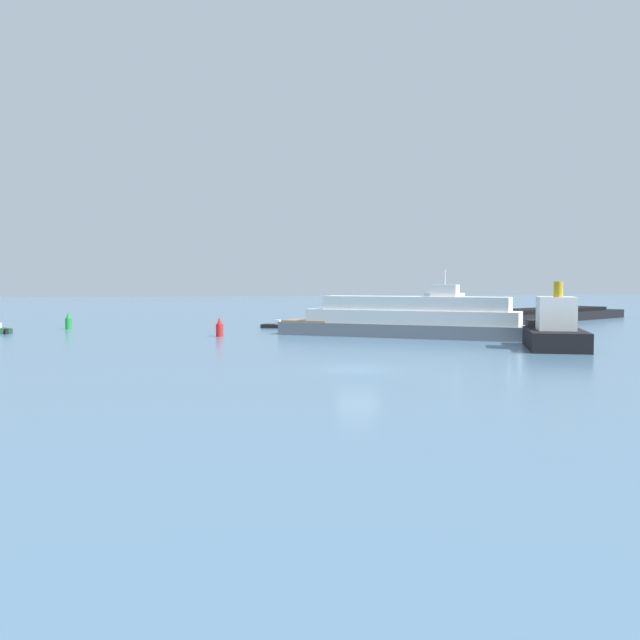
% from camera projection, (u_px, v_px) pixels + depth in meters
% --- Properties ---
extents(ground_plane, '(400.00, 400.00, 0.00)m').
position_uv_depth(ground_plane, '(358.00, 370.00, 43.46)').
color(ground_plane, slate).
extents(fishing_skiff, '(4.53, 3.27, 0.93)m').
position_uv_depth(fishing_skiff, '(281.00, 326.00, 81.06)').
color(fishing_skiff, black).
rests_on(fishing_skiff, ground).
extents(tugboat, '(7.10, 9.73, 5.30)m').
position_uv_depth(tugboat, '(555.00, 331.00, 56.86)').
color(tugboat, black).
rests_on(tugboat, ground).
extents(cargo_barge, '(36.86, 26.43, 5.76)m').
position_uv_depth(cargo_barge, '(527.00, 315.00, 92.19)').
color(cargo_barge, black).
rests_on(cargo_barge, ground).
extents(white_riverboat, '(24.05, 16.88, 6.37)m').
position_uv_depth(white_riverboat, '(411.00, 320.00, 68.01)').
color(white_riverboat, slate).
rests_on(white_riverboat, ground).
extents(channel_buoy_red, '(0.70, 0.70, 1.90)m').
position_uv_depth(channel_buoy_red, '(220.00, 328.00, 68.84)').
color(channel_buoy_red, red).
rests_on(channel_buoy_red, ground).
extents(channel_buoy_green, '(0.70, 0.70, 1.90)m').
position_uv_depth(channel_buoy_green, '(69.00, 322.00, 79.19)').
color(channel_buoy_green, green).
rests_on(channel_buoy_green, ground).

